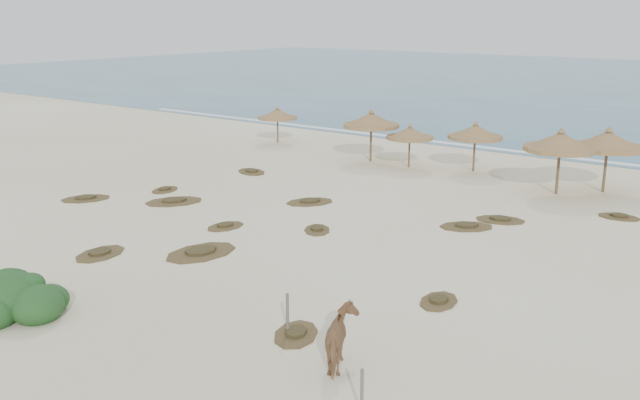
% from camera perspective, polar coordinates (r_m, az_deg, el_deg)
% --- Properties ---
extents(ground, '(160.00, 160.00, 0.00)m').
position_cam_1_polar(ground, '(23.98, -5.38, -5.90)').
color(ground, '#F3EAC8').
rests_on(ground, ground).
extents(foam_line, '(70.00, 0.60, 0.01)m').
position_cam_1_polar(foam_line, '(45.90, 17.10, 3.52)').
color(foam_line, white).
rests_on(foam_line, ground).
extents(palapa_0, '(2.75, 2.75, 2.43)m').
position_cam_1_polar(palapa_0, '(47.68, -3.43, 6.85)').
color(palapa_0, brown).
rests_on(palapa_0, ground).
extents(palapa_1, '(3.85, 3.85, 3.07)m').
position_cam_1_polar(palapa_1, '(41.54, 4.12, 6.35)').
color(palapa_1, brown).
rests_on(palapa_1, ground).
extents(palapa_2, '(3.35, 3.35, 2.47)m').
position_cam_1_polar(palapa_2, '(40.12, 7.20, 5.30)').
color(palapa_2, brown).
rests_on(palapa_2, ground).
extents(palapa_3, '(3.55, 3.55, 2.77)m').
position_cam_1_polar(palapa_3, '(39.67, 12.32, 5.30)').
color(palapa_3, brown).
rests_on(palapa_3, ground).
extents(palapa_4, '(4.26, 4.26, 3.22)m').
position_cam_1_polar(palapa_4, '(35.58, 18.68, 4.37)').
color(palapa_4, brown).
rests_on(palapa_4, ground).
extents(palapa_5, '(4.31, 4.31, 3.21)m').
position_cam_1_polar(palapa_5, '(36.75, 22.04, 4.37)').
color(palapa_5, brown).
rests_on(palapa_5, ground).
extents(horse, '(1.60, 1.89, 1.47)m').
position_cam_1_polar(horse, '(17.66, 1.77, -11.09)').
color(horse, '#9B6F46').
rests_on(horse, ground).
extents(fence_post_near, '(0.10, 0.10, 1.18)m').
position_cam_1_polar(fence_post_near, '(19.40, -2.62, -9.10)').
color(fence_post_near, '#6B5E50').
rests_on(fence_post_near, ground).
extents(fence_post_far, '(0.10, 0.10, 1.08)m').
position_cam_1_polar(fence_post_far, '(15.88, 3.37, -15.08)').
color(fence_post_far, '#6B5E50').
rests_on(fence_post_far, ground).
extents(bush, '(3.21, 2.82, 1.44)m').
position_cam_1_polar(bush, '(22.45, -23.39, -7.29)').
color(bush, '#265323').
rests_on(bush, ground).
extents(scrub_0, '(2.38, 2.64, 0.16)m').
position_cam_1_polar(scrub_0, '(34.96, -18.23, 0.13)').
color(scrub_0, brown).
rests_on(scrub_0, ground).
extents(scrub_1, '(2.82, 3.12, 0.16)m').
position_cam_1_polar(scrub_1, '(33.38, -11.61, -0.09)').
color(scrub_1, brown).
rests_on(scrub_1, ground).
extents(scrub_2, '(1.77, 1.88, 0.16)m').
position_cam_1_polar(scrub_2, '(28.45, -0.23, -2.38)').
color(scrub_2, brown).
rests_on(scrub_2, ground).
extents(scrub_3, '(2.58, 2.49, 0.16)m').
position_cam_1_polar(scrub_3, '(29.49, 11.64, -2.06)').
color(scrub_3, brown).
rests_on(scrub_3, ground).
extents(scrub_4, '(1.32, 1.79, 0.16)m').
position_cam_1_polar(scrub_4, '(21.90, 9.48, -7.96)').
color(scrub_4, brown).
rests_on(scrub_4, ground).
extents(scrub_6, '(2.34, 1.96, 0.16)m').
position_cam_1_polar(scrub_6, '(39.01, -5.50, 2.28)').
color(scrub_6, brown).
rests_on(scrub_6, ground).
extents(scrub_7, '(2.35, 1.92, 0.16)m').
position_cam_1_polar(scrub_7, '(30.74, 14.22, -1.53)').
color(scrub_7, brown).
rests_on(scrub_7, ground).
extents(scrub_8, '(1.42, 1.83, 0.16)m').
position_cam_1_polar(scrub_8, '(35.65, -12.30, 0.82)').
color(scrub_8, brown).
rests_on(scrub_8, ground).
extents(scrub_9, '(2.19, 3.03, 0.16)m').
position_cam_1_polar(scrub_9, '(26.18, -9.50, -4.13)').
color(scrub_9, brown).
rests_on(scrub_9, ground).
extents(scrub_10, '(1.83, 1.29, 0.16)m').
position_cam_1_polar(scrub_10, '(32.80, 22.81, -1.23)').
color(scrub_10, brown).
rests_on(scrub_10, ground).
extents(scrub_11, '(1.71, 2.29, 0.16)m').
position_cam_1_polar(scrub_11, '(26.87, -17.19, -4.10)').
color(scrub_11, brown).
rests_on(scrub_11, ground).
extents(scrub_12, '(1.81, 2.11, 0.16)m').
position_cam_1_polar(scrub_12, '(19.55, -1.94, -10.64)').
color(scrub_12, brown).
rests_on(scrub_12, ground).
extents(scrub_13, '(2.40, 2.64, 0.16)m').
position_cam_1_polar(scrub_13, '(32.62, -0.82, -0.13)').
color(scrub_13, brown).
rests_on(scrub_13, ground).
extents(scrub_14, '(1.26, 1.78, 0.16)m').
position_cam_1_polar(scrub_14, '(29.16, -7.59, -2.08)').
color(scrub_14, brown).
rests_on(scrub_14, ground).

